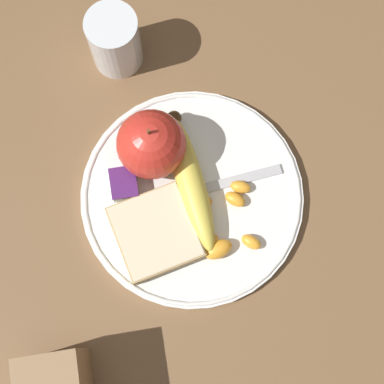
{
  "coord_description": "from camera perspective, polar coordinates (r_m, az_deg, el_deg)",
  "views": [
    {
      "loc": [
        -0.18,
        0.03,
        0.78
      ],
      "look_at": [
        0.0,
        0.0,
        0.03
      ],
      "focal_mm": 60.0,
      "sensor_mm": 36.0,
      "label": 1
    }
  ],
  "objects": [
    {
      "name": "orange_segment_0",
      "position": [
        0.78,
        0.89,
        -0.79
      ],
      "size": [
        0.02,
        0.03,
        0.01
      ],
      "color": "#F9A32D",
      "rests_on": "plate"
    },
    {
      "name": "jam_packet",
      "position": [
        0.78,
        -6.05,
        0.69
      ],
      "size": [
        0.04,
        0.03,
        0.02
      ],
      "color": "white",
      "rests_on": "plate"
    },
    {
      "name": "banana",
      "position": [
        0.77,
        -0.01,
        1.18
      ],
      "size": [
        0.18,
        0.05,
        0.03
      ],
      "color": "#E0CC4C",
      "rests_on": "plate"
    },
    {
      "name": "apple",
      "position": [
        0.76,
        -3.64,
        4.25
      ],
      "size": [
        0.08,
        0.08,
        0.09
      ],
      "color": "red",
      "rests_on": "plate"
    },
    {
      "name": "plate",
      "position": [
        0.79,
        0.0,
        -0.41
      ],
      "size": [
        0.27,
        0.27,
        0.01
      ],
      "color": "white",
      "rests_on": "ground_plane"
    },
    {
      "name": "fork",
      "position": [
        0.78,
        -0.1,
        -0.01
      ],
      "size": [
        0.04,
        0.19,
        0.0
      ],
      "rotation": [
        0.0,
        0.0,
        14.24
      ],
      "color": "#B2B2B7",
      "rests_on": "plate"
    },
    {
      "name": "bread_slice",
      "position": [
        0.76,
        -3.26,
        -3.63
      ],
      "size": [
        0.11,
        0.11,
        0.02
      ],
      "color": "tan",
      "rests_on": "plate"
    },
    {
      "name": "orange_segment_5",
      "position": [
        0.76,
        1.61,
        -4.74
      ],
      "size": [
        0.03,
        0.03,
        0.02
      ],
      "color": "#F9A32D",
      "rests_on": "plate"
    },
    {
      "name": "orange_segment_4",
      "position": [
        0.77,
        5.29,
        -4.44
      ],
      "size": [
        0.03,
        0.03,
        0.01
      ],
      "color": "#F9A32D",
      "rests_on": "plate"
    },
    {
      "name": "orange_segment_3",
      "position": [
        0.78,
        4.37,
        0.3
      ],
      "size": [
        0.02,
        0.03,
        0.01
      ],
      "color": "#F9A32D",
      "rests_on": "plate"
    },
    {
      "name": "orange_segment_2",
      "position": [
        0.76,
        2.36,
        -5.11
      ],
      "size": [
        0.03,
        0.04,
        0.02
      ],
      "color": "#F9A32D",
      "rests_on": "plate"
    },
    {
      "name": "orange_segment_1",
      "position": [
        0.78,
        3.86,
        -0.65
      ],
      "size": [
        0.03,
        0.03,
        0.01
      ],
      "color": "#F9A32D",
      "rests_on": "plate"
    },
    {
      "name": "juice_glass",
      "position": [
        0.83,
        -6.87,
        13.12
      ],
      "size": [
        0.06,
        0.06,
        0.09
      ],
      "color": "silver",
      "rests_on": "ground_plane"
    },
    {
      "name": "ground_plane",
      "position": [
        0.8,
        0.0,
        -0.54
      ],
      "size": [
        3.0,
        3.0,
        0.0
      ],
      "primitive_type": "plane",
      "color": "brown"
    }
  ]
}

